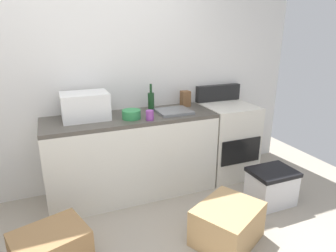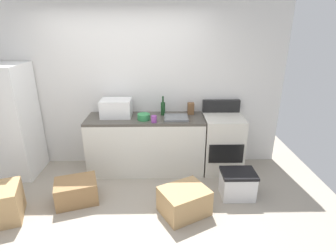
{
  "view_description": "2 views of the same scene",
  "coord_description": "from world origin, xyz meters",
  "px_view_note": "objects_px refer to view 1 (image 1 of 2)",
  "views": [
    {
      "loc": [
        -0.45,
        -1.69,
        1.76
      ],
      "look_at": [
        0.52,
        0.68,
        0.92
      ],
      "focal_mm": 31.28,
      "sensor_mm": 36.0,
      "label": 1
    },
    {
      "loc": [
        0.58,
        -2.69,
        2.23
      ],
      "look_at": [
        0.64,
        0.48,
        1.03
      ],
      "focal_mm": 28.58,
      "sensor_mm": 36.0,
      "label": 2
    }
  ],
  "objects_px": {
    "microwave": "(85,106)",
    "mixing_bowl": "(131,114)",
    "storage_bin": "(271,186)",
    "knife_block": "(185,99)",
    "stove_oven": "(226,139)",
    "wine_bottle": "(151,101)",
    "cardboard_box_medium": "(227,224)",
    "coffee_mug": "(150,115)",
    "cardboard_box_large": "(51,249)"
  },
  "relations": [
    {
      "from": "stove_oven",
      "to": "storage_bin",
      "type": "height_order",
      "value": "stove_oven"
    },
    {
      "from": "cardboard_box_medium",
      "to": "storage_bin",
      "type": "bearing_deg",
      "value": 23.71
    },
    {
      "from": "stove_oven",
      "to": "mixing_bowl",
      "type": "xyz_separation_m",
      "value": [
        -1.23,
        -0.1,
        0.48
      ]
    },
    {
      "from": "knife_block",
      "to": "storage_bin",
      "type": "xyz_separation_m",
      "value": [
        0.57,
        -0.94,
        -0.8
      ]
    },
    {
      "from": "storage_bin",
      "to": "coffee_mug",
      "type": "bearing_deg",
      "value": 154.24
    },
    {
      "from": "cardboard_box_large",
      "to": "cardboard_box_medium",
      "type": "relative_size",
      "value": 0.96
    },
    {
      "from": "microwave",
      "to": "cardboard_box_medium",
      "type": "distance_m",
      "value": 1.75
    },
    {
      "from": "storage_bin",
      "to": "mixing_bowl",
      "type": "bearing_deg",
      "value": 152.76
    },
    {
      "from": "microwave",
      "to": "knife_block",
      "type": "relative_size",
      "value": 2.56
    },
    {
      "from": "storage_bin",
      "to": "wine_bottle",
      "type": "bearing_deg",
      "value": 138.51
    },
    {
      "from": "microwave",
      "to": "mixing_bowl",
      "type": "height_order",
      "value": "microwave"
    },
    {
      "from": "wine_bottle",
      "to": "cardboard_box_medium",
      "type": "relative_size",
      "value": 0.54
    },
    {
      "from": "microwave",
      "to": "cardboard_box_large",
      "type": "relative_size",
      "value": 0.86
    },
    {
      "from": "wine_bottle",
      "to": "cardboard_box_medium",
      "type": "xyz_separation_m",
      "value": [
        0.26,
        -1.23,
        -0.84
      ]
    },
    {
      "from": "microwave",
      "to": "storage_bin",
      "type": "distance_m",
      "value": 2.1
    },
    {
      "from": "cardboard_box_large",
      "to": "wine_bottle",
      "type": "bearing_deg",
      "value": 39.72
    },
    {
      "from": "microwave",
      "to": "cardboard_box_medium",
      "type": "height_order",
      "value": "microwave"
    },
    {
      "from": "coffee_mug",
      "to": "storage_bin",
      "type": "bearing_deg",
      "value": -25.76
    },
    {
      "from": "knife_block",
      "to": "stove_oven",
      "type": "bearing_deg",
      "value": -17.65
    },
    {
      "from": "stove_oven",
      "to": "cardboard_box_large",
      "type": "xyz_separation_m",
      "value": [
        -2.11,
        -0.84,
        -0.31
      ]
    },
    {
      "from": "wine_bottle",
      "to": "coffee_mug",
      "type": "bearing_deg",
      "value": -111.06
    },
    {
      "from": "knife_block",
      "to": "mixing_bowl",
      "type": "distance_m",
      "value": 0.78
    },
    {
      "from": "cardboard_box_large",
      "to": "stove_oven",
      "type": "bearing_deg",
      "value": 21.83
    },
    {
      "from": "microwave",
      "to": "cardboard_box_medium",
      "type": "bearing_deg",
      "value": -50.13
    },
    {
      "from": "mixing_bowl",
      "to": "cardboard_box_large",
      "type": "relative_size",
      "value": 0.36
    },
    {
      "from": "knife_block",
      "to": "mixing_bowl",
      "type": "bearing_deg",
      "value": -160.15
    },
    {
      "from": "coffee_mug",
      "to": "mixing_bowl",
      "type": "height_order",
      "value": "coffee_mug"
    },
    {
      "from": "microwave",
      "to": "knife_block",
      "type": "xyz_separation_m",
      "value": [
        1.16,
        0.1,
        -0.05
      ]
    },
    {
      "from": "microwave",
      "to": "knife_block",
      "type": "height_order",
      "value": "microwave"
    },
    {
      "from": "coffee_mug",
      "to": "knife_block",
      "type": "bearing_deg",
      "value": 33.62
    },
    {
      "from": "coffee_mug",
      "to": "storage_bin",
      "type": "xyz_separation_m",
      "value": [
        1.15,
        -0.55,
        -0.76
      ]
    },
    {
      "from": "cardboard_box_medium",
      "to": "wine_bottle",
      "type": "bearing_deg",
      "value": 101.84
    },
    {
      "from": "stove_oven",
      "to": "wine_bottle",
      "type": "relative_size",
      "value": 3.67
    },
    {
      "from": "mixing_bowl",
      "to": "wine_bottle",
      "type": "bearing_deg",
      "value": 37.99
    },
    {
      "from": "stove_oven",
      "to": "microwave",
      "type": "bearing_deg",
      "value": 177.86
    },
    {
      "from": "microwave",
      "to": "coffee_mug",
      "type": "height_order",
      "value": "microwave"
    },
    {
      "from": "knife_block",
      "to": "cardboard_box_large",
      "type": "relative_size",
      "value": 0.34
    },
    {
      "from": "coffee_mug",
      "to": "cardboard_box_medium",
      "type": "distance_m",
      "value": 1.24
    },
    {
      "from": "stove_oven",
      "to": "wine_bottle",
      "type": "height_order",
      "value": "wine_bottle"
    },
    {
      "from": "wine_bottle",
      "to": "knife_block",
      "type": "relative_size",
      "value": 1.67
    },
    {
      "from": "coffee_mug",
      "to": "knife_block",
      "type": "distance_m",
      "value": 0.69
    },
    {
      "from": "knife_block",
      "to": "cardboard_box_medium",
      "type": "relative_size",
      "value": 0.32
    },
    {
      "from": "microwave",
      "to": "knife_block",
      "type": "distance_m",
      "value": 1.17
    },
    {
      "from": "mixing_bowl",
      "to": "storage_bin",
      "type": "xyz_separation_m",
      "value": [
        1.3,
        -0.67,
        -0.75
      ]
    },
    {
      "from": "storage_bin",
      "to": "microwave",
      "type": "bearing_deg",
      "value": 154.23
    },
    {
      "from": "wine_bottle",
      "to": "mixing_bowl",
      "type": "xyz_separation_m",
      "value": [
        -0.29,
        -0.23,
        -0.06
      ]
    },
    {
      "from": "knife_block",
      "to": "cardboard_box_large",
      "type": "height_order",
      "value": "knife_block"
    },
    {
      "from": "coffee_mug",
      "to": "cardboard_box_large",
      "type": "relative_size",
      "value": 0.19
    },
    {
      "from": "cardboard_box_large",
      "to": "mixing_bowl",
      "type": "bearing_deg",
      "value": 40.27
    },
    {
      "from": "stove_oven",
      "to": "wine_bottle",
      "type": "xyz_separation_m",
      "value": [
        -0.94,
        0.12,
        0.54
      ]
    }
  ]
}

